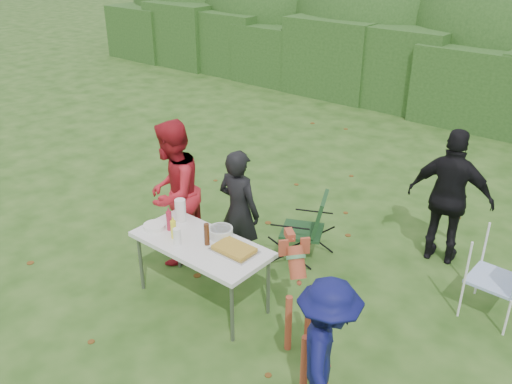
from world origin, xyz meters
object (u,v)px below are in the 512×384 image
Objects in this scene: child at (327,354)px; person_black_puffy at (450,198)px; lawn_chair at (496,277)px; folding_table at (201,247)px; person_red_jacket at (173,193)px; camping_chair at (302,227)px; dog at (307,322)px; person_cook at (239,212)px; paper_towel_roll at (180,210)px; ketchup_bottle at (169,221)px; mustard_bottle at (174,229)px; beer_bottle at (207,234)px.

person_black_puffy is at bearing -29.11° from child.
lawn_chair is at bearing -48.34° from child.
folding_table is 0.85× the size of person_red_jacket.
camping_chair is at bearing 103.44° from person_red_jacket.
dog is at bearing 75.43° from person_black_puffy.
person_black_puffy is 1.51× the size of dog.
person_cook is at bearing 27.91° from camping_chair.
child reaches higher than paper_towel_roll.
person_cook reaches higher than ketchup_bottle.
mustard_bottle is at bearing -28.18° from ketchup_bottle.
lawn_chair is at bearing 36.16° from beer_bottle.
camping_chair is 3.42× the size of paper_towel_roll.
person_cook reaches higher than camping_chair.
person_black_puffy is 1.76m from camping_chair.
paper_towel_roll is at bearing 159.07° from folding_table.
beer_bottle is (-2.40, -1.76, 0.40)m from lawn_chair.
child reaches higher than beer_bottle.
lawn_chair is at bearing 34.25° from mustard_bottle.
person_cook is 2.36m from child.
dog reaches higher than camping_chair.
folding_table is at bearing 39.58° from person_red_jacket.
child is at bearing 178.62° from dog.
beer_bottle is at bearing 53.97° from camping_chair.
person_red_jacket reaches higher than person_black_puffy.
dog is (2.31, -0.54, -0.35)m from person_red_jacket.
folding_table is 1.43m from camping_chair.
person_cook is at bearing 79.81° from mustard_bottle.
paper_towel_roll is (-2.37, 0.69, 0.19)m from child.
paper_towel_roll is at bearing 53.87° from person_cook.
mustard_bottle is (0.59, -0.54, -0.04)m from person_red_jacket.
lawn_chair is 4.21× the size of ketchup_bottle.
person_black_puffy reaches higher than mustard_bottle.
dog is 1.99m from paper_towel_roll.
folding_table is 1.35× the size of dog.
person_black_puffy is 1.14m from lawn_chair.
ketchup_bottle is at bearing -75.89° from paper_towel_roll.
camping_chair is 1.50m from paper_towel_roll.
person_red_jacket reaches higher than beer_bottle.
beer_bottle is at bearing 40.81° from child.
folding_table is at bearing -20.93° from paper_towel_roll.
paper_towel_roll reaches higher than folding_table.
child is 1.46× the size of lawn_chair.
folding_table is at bearing 3.60° from ketchup_bottle.
camping_chair is at bearing 76.15° from folding_table.
dog is 1.20× the size of lawn_chair.
dog is at bearing 148.63° from person_cook.
child reaches higher than mustard_bottle.
person_cook is 2.48m from person_black_puffy.
beer_bottle is 0.61m from paper_towel_roll.
child is at bearing -15.84° from beer_bottle.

